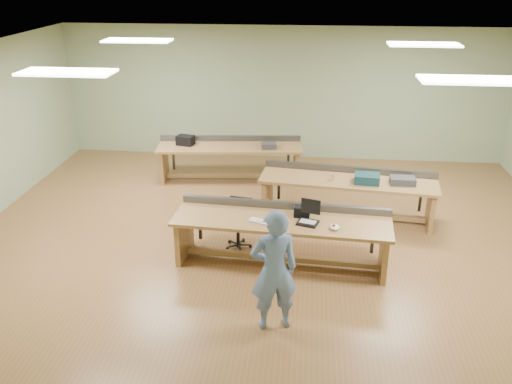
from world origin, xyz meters
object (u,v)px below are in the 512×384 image
person (274,270)px  mug (360,179)px  workbench_mid (348,189)px  drinks_can (332,178)px  parts_bin_teal (367,178)px  task_chair (239,230)px  workbench_back (230,154)px  parts_bin_grey (403,180)px  workbench_front (282,229)px  laptop_base (308,223)px  camera_bag (302,212)px

person → mug: person is taller
workbench_mid → drinks_can: size_ratio=27.17×
person → parts_bin_teal: bearing=-129.9°
mug → task_chair: bearing=-149.9°
workbench_back → parts_bin_grey: (3.26, -1.77, 0.25)m
workbench_mid → workbench_back: same height
parts_bin_grey → workbench_front: bearing=-141.7°
laptop_base → parts_bin_teal: bearing=76.7°
task_chair → drinks_can: (1.50, 1.13, 0.51)m
person → drinks_can: 3.27m
camera_bag → parts_bin_grey: 2.25m
mug → parts_bin_teal: bearing=-21.2°
person → mug: 3.44m
drinks_can → parts_bin_teal: bearing=-1.8°
person → camera_bag: 1.71m
workbench_front → laptop_base: workbench_front is taller
workbench_back → parts_bin_teal: size_ratio=7.11×
workbench_mid → parts_bin_grey: size_ratio=7.47×
task_chair → parts_bin_teal: size_ratio=1.88×
workbench_front → mug: (1.27, 1.60, 0.23)m
task_chair → parts_bin_teal: (2.09, 1.11, 0.53)m
workbench_front → task_chair: bearing=151.7°
mug → laptop_base: bearing=-116.8°
parts_bin_teal → mug: 0.12m
workbench_mid → laptop_base: (-0.69, -1.86, 0.20)m
workbench_mid → task_chair: 2.20m
person → laptop_base: size_ratio=5.55×
person → mug: (1.28, 3.19, -0.01)m
camera_bag → workbench_mid: bearing=69.0°
workbench_front → workbench_mid: 2.02m
laptop_base → drinks_can: bearing=93.9°
camera_bag → parts_bin_grey: camera_bag is taller
workbench_front → laptop_base: size_ratio=11.25×
laptop_base → parts_bin_grey: size_ratio=0.69×
camera_bag → task_chair: camera_bag is taller
person → drinks_can: bearing=-120.2°
workbench_mid → laptop_base: 1.99m
person → task_chair: bearing=-87.1°
workbench_back → person: 5.09m
workbench_mid → parts_bin_teal: 0.43m
parts_bin_grey → drinks_can: bearing=179.5°
camera_bag → drinks_can: camera_bag is taller
workbench_mid → parts_bin_teal: (0.30, -0.15, 0.26)m
task_chair → parts_bin_teal: bearing=38.3°
mug → drinks_can: 0.49m
laptop_base → workbench_front: bearing=175.8°
workbench_mid → camera_bag: (-0.78, -1.62, 0.27)m
workbench_front → workbench_mid: (1.08, 1.71, -0.00)m
workbench_mid → parts_bin_grey: parts_bin_grey is taller
workbench_back → drinks_can: bearing=-46.0°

